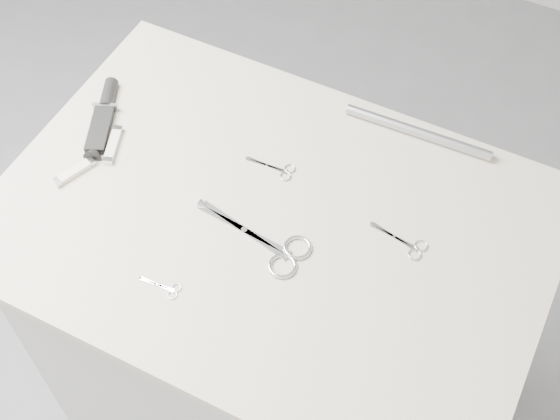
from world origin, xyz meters
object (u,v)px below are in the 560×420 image
at_px(large_shears, 273,247).
at_px(pocket_knife_a, 113,145).
at_px(sheathed_knife, 104,114).
at_px(pocket_knife_b, 74,172).
at_px(embroidery_scissors_a, 407,244).
at_px(metal_rail, 418,132).
at_px(tiny_scissors, 165,288).
at_px(embroidery_scissors_b, 277,169).
at_px(plinth, 272,337).

xyz_separation_m(large_shears, pocket_knife_a, (-0.38, 0.07, 0.00)).
height_order(sheathed_knife, pocket_knife_a, sheathed_knife).
height_order(large_shears, pocket_knife_b, pocket_knife_b).
bearing_deg(embroidery_scissors_a, metal_rail, 115.99).
bearing_deg(tiny_scissors, pocket_knife_a, 135.12).
relative_size(embroidery_scissors_a, metal_rail, 0.37).
height_order(embroidery_scissors_b, pocket_knife_a, pocket_knife_a).
distance_m(plinth, tiny_scissors, 0.52).
height_order(tiny_scissors, pocket_knife_b, pocket_knife_b).
bearing_deg(pocket_knife_a, tiny_scissors, -151.45).
xyz_separation_m(embroidery_scissors_b, metal_rail, (0.21, 0.20, 0.01)).
bearing_deg(plinth, embroidery_scissors_b, 110.62).
bearing_deg(pocket_knife_a, pocket_knife_b, 142.34).
relative_size(embroidery_scissors_a, pocket_knife_b, 1.28).
bearing_deg(embroidery_scissors_a, pocket_knife_a, -166.53).
bearing_deg(metal_rail, plinth, -117.91).
relative_size(embroidery_scissors_b, tiny_scissors, 1.29).
distance_m(pocket_knife_a, metal_rail, 0.59).
bearing_deg(large_shears, embroidery_scissors_a, 36.99).
relative_size(large_shears, embroidery_scissors_a, 2.05).
distance_m(embroidery_scissors_a, embroidery_scissors_b, 0.28).
bearing_deg(pocket_knife_b, embroidery_scissors_b, -40.34).
bearing_deg(sheathed_knife, pocket_knife_a, -157.68).
bearing_deg(embroidery_scissors_a, tiny_scissors, -132.19).
distance_m(sheathed_knife, pocket_knife_b, 0.15).
relative_size(sheathed_knife, metal_rail, 0.62).
bearing_deg(embroidery_scissors_a, plinth, -156.25).
height_order(large_shears, embroidery_scissors_b, large_shears).
xyz_separation_m(embroidery_scissors_a, pocket_knife_b, (-0.62, -0.13, 0.00)).
distance_m(embroidery_scissors_a, pocket_knife_b, 0.63).
relative_size(pocket_knife_a, pocket_knife_b, 1.07).
distance_m(sheathed_knife, metal_rail, 0.62).
distance_m(tiny_scissors, pocket_knife_a, 0.34).
bearing_deg(embroidery_scissors_a, large_shears, -142.33).
xyz_separation_m(sheathed_knife, pocket_knife_b, (0.03, -0.15, -0.00)).
bearing_deg(large_shears, embroidery_scissors_b, 122.97).
height_order(plinth, large_shears, large_shears).
height_order(plinth, tiny_scissors, tiny_scissors).
xyz_separation_m(plinth, pocket_knife_a, (-0.35, 0.02, 0.48)).
bearing_deg(embroidery_scissors_b, large_shears, -68.22).
distance_m(embroidery_scissors_b, metal_rail, 0.29).
height_order(plinth, metal_rail, metal_rail).
relative_size(embroidery_scissors_b, metal_rail, 0.33).
bearing_deg(pocket_knife_a, sheathed_knife, 25.56).
bearing_deg(plinth, tiny_scissors, -114.94).
height_order(embroidery_scissors_a, pocket_knife_a, pocket_knife_a).
bearing_deg(pocket_knife_b, embroidery_scissors_a, -56.43).
relative_size(embroidery_scissors_b, pocket_knife_b, 1.12).
distance_m(sheathed_knife, pocket_knife_a, 0.08).
relative_size(tiny_scissors, metal_rail, 0.25).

